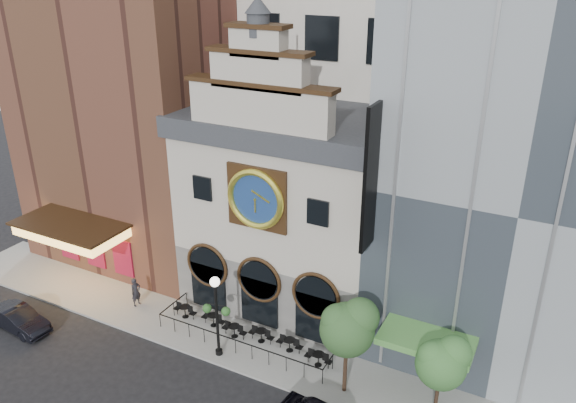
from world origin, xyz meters
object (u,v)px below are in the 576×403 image
(bistro_0, at_px, (185,311))
(lamppost, at_px, (216,308))
(bistro_1, at_px, (213,319))
(tree_left, at_px, (349,326))
(pedestrian, at_px, (136,292))
(tree_right, at_px, (442,361))
(bistro_5, at_px, (318,358))
(bistro_3, at_px, (261,335))
(car_left, at_px, (19,319))
(bistro_2, at_px, (234,330))
(bistro_4, at_px, (290,344))

(bistro_0, relative_size, lamppost, 0.32)
(bistro_1, bearing_deg, tree_left, -9.01)
(pedestrian, distance_m, tree_right, 19.38)
(bistro_5, xyz_separation_m, pedestrian, (-12.63, -0.05, 0.49))
(bistro_3, xyz_separation_m, car_left, (-13.50, -5.45, 0.09))
(bistro_3, relative_size, bistro_5, 1.00)
(car_left, bearing_deg, bistro_3, -63.77)
(bistro_2, xyz_separation_m, pedestrian, (-7.25, -0.08, 0.49))
(car_left, distance_m, lamppost, 12.69)
(bistro_2, distance_m, bistro_3, 1.64)
(bistro_5, relative_size, lamppost, 0.32)
(bistro_1, xyz_separation_m, bistro_2, (1.69, -0.33, 0.00))
(car_left, xyz_separation_m, tree_left, (19.29, 4.00, 3.41))
(bistro_0, height_order, car_left, car_left)
(bistro_1, distance_m, bistro_2, 1.72)
(tree_right, bearing_deg, lamppost, -176.40)
(bistro_2, relative_size, bistro_3, 1.00)
(lamppost, bearing_deg, bistro_4, 18.92)
(bistro_0, xyz_separation_m, bistro_4, (7.18, 0.08, 0.00))
(pedestrian, bearing_deg, lamppost, -93.25)
(bistro_1, height_order, bistro_4, same)
(bistro_2, bearing_deg, bistro_1, 168.84)
(bistro_0, height_order, bistro_1, same)
(car_left, bearing_deg, bistro_5, -69.35)
(lamppost, bearing_deg, tree_right, -8.87)
(tree_right, bearing_deg, pedestrian, 177.38)
(bistro_2, distance_m, bistro_4, 3.45)
(tree_left, bearing_deg, bistro_2, 171.48)
(bistro_4, relative_size, tree_right, 0.34)
(lamppost, bearing_deg, bistro_1, 118.29)
(bistro_1, height_order, tree_right, tree_right)
(bistro_4, bearing_deg, bistro_2, -174.20)
(bistro_0, relative_size, bistro_5, 1.00)
(bistro_1, bearing_deg, pedestrian, -175.73)
(bistro_0, bearing_deg, car_left, -146.60)
(bistro_0, distance_m, car_left, 9.77)
(bistro_0, distance_m, bistro_4, 7.18)
(tree_left, bearing_deg, lamppost, -175.33)
(pedestrian, bearing_deg, bistro_0, -75.11)
(lamppost, bearing_deg, tree_left, -7.80)
(bistro_4, height_order, tree_left, tree_left)
(tree_left, bearing_deg, car_left, -168.27)
(bistro_1, distance_m, bistro_4, 5.12)
(car_left, xyz_separation_m, tree_right, (23.84, 4.15, 2.90))
(bistro_5, relative_size, tree_left, 0.29)
(bistro_2, height_order, tree_left, tree_left)
(bistro_3, height_order, tree_right, tree_right)
(bistro_5, bearing_deg, tree_left, -28.11)
(lamppost, relative_size, tree_left, 0.91)
(bistro_0, relative_size, pedestrian, 0.83)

